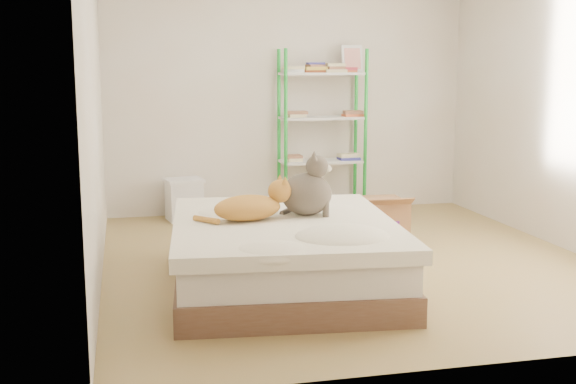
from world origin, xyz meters
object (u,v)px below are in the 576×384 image
object	(u,v)px
grey_cat	(306,185)
white_bin	(184,199)
orange_cat	(247,204)
bed	(284,254)
shelf_unit	(323,126)
cardboard_box	(373,220)

from	to	relation	value
grey_cat	white_bin	xyz separation A→B (m)	(-0.67, 2.29, -0.48)
orange_cat	grey_cat	distance (m)	0.46
orange_cat	bed	bearing A→B (deg)	-18.18
grey_cat	shelf_unit	world-z (taller)	shelf_unit
bed	orange_cat	size ratio (longest dim) A/B	3.59
grey_cat	cardboard_box	size ratio (longest dim) A/B	0.80
cardboard_box	grey_cat	bearing A→B (deg)	-129.73
cardboard_box	white_bin	distance (m)	2.01
bed	cardboard_box	world-z (taller)	bed
grey_cat	cardboard_box	distance (m)	1.41
shelf_unit	white_bin	world-z (taller)	shelf_unit
shelf_unit	white_bin	size ratio (longest dim) A/B	4.16
grey_cat	cardboard_box	world-z (taller)	grey_cat
grey_cat	bed	bearing A→B (deg)	138.04
bed	orange_cat	bearing A→B (deg)	177.39
grey_cat	shelf_unit	distance (m)	2.45
cardboard_box	white_bin	world-z (taller)	cardboard_box
bed	orange_cat	world-z (taller)	orange_cat
cardboard_box	shelf_unit	bearing A→B (deg)	95.23
grey_cat	shelf_unit	xyz separation A→B (m)	(0.77, 2.32, 0.22)
white_bin	grey_cat	bearing A→B (deg)	-73.60
orange_cat	white_bin	distance (m)	2.42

